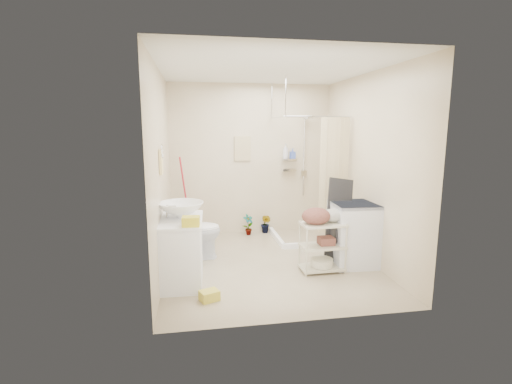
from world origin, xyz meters
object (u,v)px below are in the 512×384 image
(toilet, at_px, (192,231))
(washing_machine, at_px, (353,234))
(laundry_rack, at_px, (322,242))
(vanity, at_px, (182,251))

(toilet, bearing_deg, washing_machine, -107.72)
(laundry_rack, bearing_deg, washing_machine, 18.54)
(washing_machine, bearing_deg, toilet, 167.38)
(washing_machine, xyz_separation_m, laundry_rack, (-0.51, -0.18, -0.04))
(vanity, height_order, laundry_rack, vanity)
(washing_machine, bearing_deg, laundry_rack, -157.50)
(washing_machine, relative_size, laundry_rack, 1.10)
(laundry_rack, bearing_deg, toilet, 153.71)
(laundry_rack, bearing_deg, vanity, 179.95)
(toilet, relative_size, washing_machine, 0.95)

